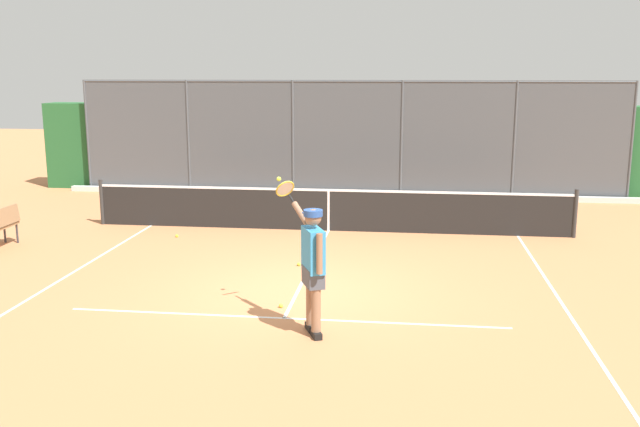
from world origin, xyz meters
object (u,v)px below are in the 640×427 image
(tennis_player, at_px, (313,261))
(tennis_ball_mid_court, at_px, (299,264))
(tennis_ball_near_net, at_px, (177,236))
(tennis_ball_by_sideline, at_px, (281,306))

(tennis_player, distance_m, tennis_ball_mid_court, 3.56)
(tennis_ball_near_net, bearing_deg, tennis_ball_by_sideline, 126.00)
(tennis_ball_mid_court, bearing_deg, tennis_player, 102.10)
(tennis_player, bearing_deg, tennis_ball_mid_court, -11.14)
(tennis_player, height_order, tennis_ball_by_sideline, tennis_player)
(tennis_ball_by_sideline, height_order, tennis_ball_mid_court, same)
(tennis_ball_mid_court, bearing_deg, tennis_ball_by_sideline, 92.10)
(tennis_ball_by_sideline, bearing_deg, tennis_player, 122.29)
(tennis_ball_near_net, xyz_separation_m, tennis_ball_mid_court, (-3.01, 1.91, 0.00))
(tennis_player, distance_m, tennis_ball_by_sideline, 1.55)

